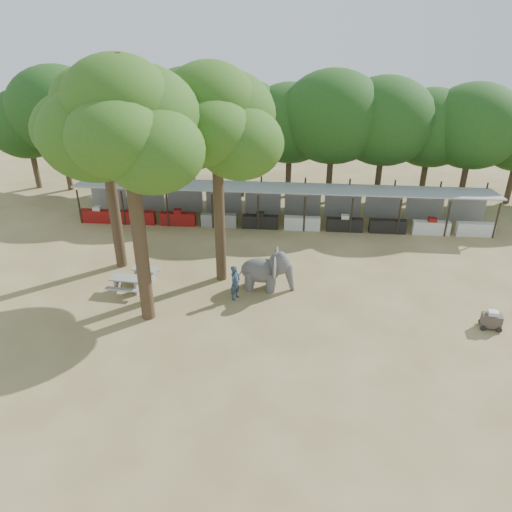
# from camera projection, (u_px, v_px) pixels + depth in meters

# --- Properties ---
(ground) EXTENTS (100.00, 100.00, 0.00)m
(ground) POSITION_uv_depth(u_px,v_px,m) (269.00, 349.00, 22.13)
(ground) COLOR brown
(ground) RESTS_ON ground
(vendor_stalls) EXTENTS (28.00, 2.99, 2.80)m
(vendor_stalls) POSITION_uv_depth(u_px,v_px,m) (282.00, 207.00, 33.80)
(vendor_stalls) COLOR gray
(vendor_stalls) RESTS_ON ground
(yard_tree_left) EXTENTS (7.10, 6.90, 11.02)m
(yard_tree_left) POSITION_uv_depth(u_px,v_px,m) (101.00, 122.00, 25.37)
(yard_tree_left) COLOR #332316
(yard_tree_left) RESTS_ON ground
(yard_tree_center) EXTENTS (7.10, 6.90, 12.04)m
(yard_tree_center) POSITION_uv_depth(u_px,v_px,m) (124.00, 126.00, 20.26)
(yard_tree_center) COLOR #332316
(yard_tree_center) RESTS_ON ground
(yard_tree_back) EXTENTS (7.10, 6.90, 11.36)m
(yard_tree_back) POSITION_uv_depth(u_px,v_px,m) (214.00, 122.00, 23.87)
(yard_tree_back) COLOR #332316
(yard_tree_back) RESTS_ON ground
(backdrop_trees) EXTENTS (46.46, 5.95, 8.33)m
(backdrop_trees) POSITION_uv_depth(u_px,v_px,m) (286.00, 125.00, 36.34)
(backdrop_trees) COLOR #332316
(backdrop_trees) RESTS_ON ground
(elephant) EXTENTS (2.91, 2.23, 2.22)m
(elephant) POSITION_uv_depth(u_px,v_px,m) (267.00, 270.00, 26.19)
(elephant) COLOR #474545
(elephant) RESTS_ON ground
(handler) EXTENTS (0.70, 0.81, 1.88)m
(handler) POSITION_uv_depth(u_px,v_px,m) (235.00, 283.00, 25.38)
(handler) COLOR #26384C
(handler) RESTS_ON ground
(picnic_table_near) EXTENTS (1.78, 1.63, 0.84)m
(picnic_table_near) POSITION_uv_depth(u_px,v_px,m) (127.00, 282.00, 26.19)
(picnic_table_near) COLOR gray
(picnic_table_near) RESTS_ON ground
(picnic_table_far) EXTENTS (1.63, 1.52, 0.70)m
(picnic_table_far) POSITION_uv_depth(u_px,v_px,m) (145.00, 272.00, 27.34)
(picnic_table_far) COLOR gray
(picnic_table_far) RESTS_ON ground
(cart_front) EXTENTS (1.04, 0.75, 0.94)m
(cart_front) POSITION_uv_depth(u_px,v_px,m) (492.00, 320.00, 23.30)
(cart_front) COLOR #3B3029
(cart_front) RESTS_ON ground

